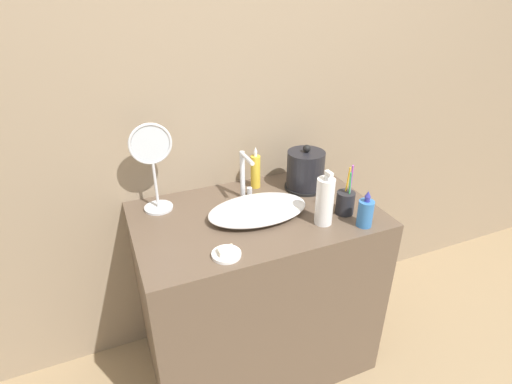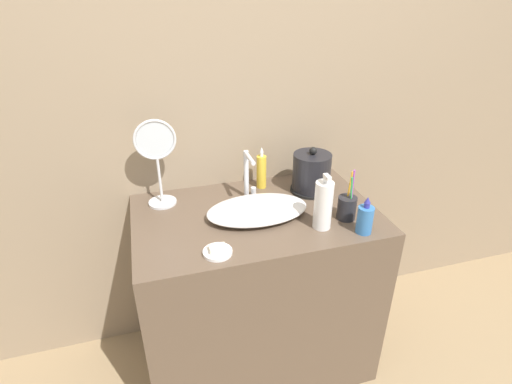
% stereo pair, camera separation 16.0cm
% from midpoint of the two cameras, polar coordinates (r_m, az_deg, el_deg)
% --- Properties ---
extents(wall_back, '(6.00, 0.04, 2.60)m').
position_cam_midpoint_polar(wall_back, '(1.77, -6.99, 15.44)').
color(wall_back, gray).
rests_on(wall_back, ground_plane).
extents(vanity_counter, '(1.00, 0.62, 0.83)m').
position_cam_midpoint_polar(vanity_counter, '(1.90, -2.46, -13.89)').
color(vanity_counter, brown).
rests_on(vanity_counter, ground_plane).
extents(sink_basin, '(0.42, 0.25, 0.06)m').
position_cam_midpoint_polar(sink_basin, '(1.62, -2.66, -2.61)').
color(sink_basin, white).
rests_on(sink_basin, vanity_counter).
extents(faucet, '(0.06, 0.13, 0.22)m').
position_cam_midpoint_polar(faucet, '(1.71, -4.41, 2.53)').
color(faucet, silver).
rests_on(faucet, vanity_counter).
extents(electric_kettle, '(0.18, 0.18, 0.21)m').
position_cam_midpoint_polar(electric_kettle, '(1.82, 4.57, 2.89)').
color(electric_kettle, black).
rests_on(electric_kettle, vanity_counter).
extents(toothbrush_cup, '(0.07, 0.07, 0.22)m').
position_cam_midpoint_polar(toothbrush_cup, '(1.65, 9.96, -1.51)').
color(toothbrush_cup, '#232328').
rests_on(toothbrush_cup, vanity_counter).
extents(lotion_bottle, '(0.07, 0.07, 0.23)m').
position_cam_midpoint_polar(lotion_bottle, '(1.55, 6.88, -1.38)').
color(lotion_bottle, white).
rests_on(lotion_bottle, vanity_counter).
extents(shampoo_bottle, '(0.06, 0.06, 0.15)m').
position_cam_midpoint_polar(shampoo_bottle, '(1.58, 12.59, -2.97)').
color(shampoo_bottle, '#3370B7').
rests_on(shampoo_bottle, vanity_counter).
extents(mouthwash_bottle, '(0.04, 0.04, 0.20)m').
position_cam_midpoint_polar(mouthwash_bottle, '(1.83, -2.59, 2.96)').
color(mouthwash_bottle, gold).
rests_on(mouthwash_bottle, vanity_counter).
extents(soap_dish, '(0.10, 0.10, 0.03)m').
position_cam_midpoint_polar(soap_dish, '(1.42, -7.54, -8.80)').
color(soap_dish, white).
rests_on(soap_dish, vanity_counter).
extents(vanity_mirror, '(0.17, 0.12, 0.38)m').
position_cam_midpoint_polar(vanity_mirror, '(1.66, -17.26, 4.08)').
color(vanity_mirror, silver).
rests_on(vanity_mirror, vanity_counter).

